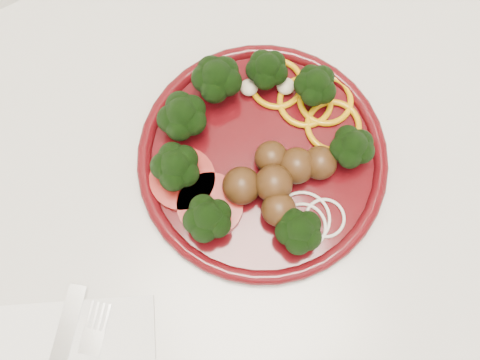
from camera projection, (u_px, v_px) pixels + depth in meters
counter at (157, 309)px, 0.99m from camera, size 2.40×0.60×0.90m
plate at (261, 154)px, 0.57m from camera, size 0.24×0.24×0.06m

